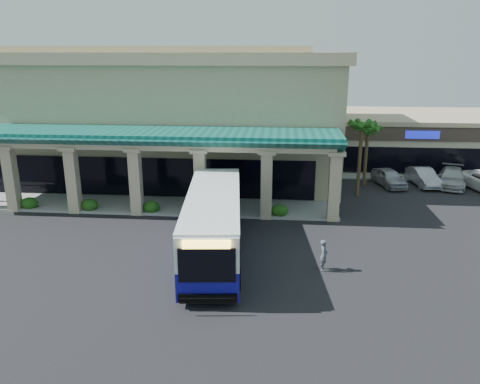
# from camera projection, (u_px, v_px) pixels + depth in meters

# --- Properties ---
(ground) EXTENTS (110.00, 110.00, 0.00)m
(ground) POSITION_uv_depth(u_px,v_px,m) (237.00, 247.00, 27.26)
(ground) COLOR black
(main_building) EXTENTS (30.80, 14.80, 11.35)m
(main_building) POSITION_uv_depth(u_px,v_px,m) (165.00, 113.00, 41.56)
(main_building) COLOR tan
(main_building) RESTS_ON ground
(arcade) EXTENTS (30.00, 6.20, 5.70)m
(arcade) POSITION_uv_depth(u_px,v_px,m) (135.00, 169.00, 33.60)
(arcade) COLOR #0C4D48
(arcade) RESTS_ON ground
(strip_mall) EXTENTS (22.50, 12.50, 4.90)m
(strip_mall) POSITION_uv_depth(u_px,v_px,m) (434.00, 138.00, 47.90)
(strip_mall) COLOR beige
(strip_mall) RESTS_ON ground
(palm_0) EXTENTS (2.40, 2.40, 6.60)m
(palm_0) POSITION_uv_depth(u_px,v_px,m) (360.00, 155.00, 36.07)
(palm_0) COLOR #1E5616
(palm_0) RESTS_ON ground
(palm_1) EXTENTS (2.40, 2.40, 5.80)m
(palm_1) POSITION_uv_depth(u_px,v_px,m) (366.00, 152.00, 38.96)
(palm_1) COLOR #1E5616
(palm_1) RESTS_ON ground
(broadleaf_tree) EXTENTS (2.60, 2.60, 4.81)m
(broadleaf_tree) POSITION_uv_depth(u_px,v_px,m) (335.00, 146.00, 44.04)
(broadleaf_tree) COLOR #1B4910
(broadleaf_tree) RESTS_ON ground
(transit_bus) EXTENTS (4.11, 12.77, 3.51)m
(transit_bus) POSITION_uv_depth(u_px,v_px,m) (214.00, 225.00, 25.90)
(transit_bus) COLOR #120F90
(transit_bus) RESTS_ON ground
(pedestrian) EXTENTS (0.49, 0.67, 1.68)m
(pedestrian) POSITION_uv_depth(u_px,v_px,m) (324.00, 255.00, 24.21)
(pedestrian) COLOR #464E59
(pedestrian) RESTS_ON ground
(car_silver) EXTENTS (2.72, 4.59, 1.46)m
(car_silver) POSITION_uv_depth(u_px,v_px,m) (389.00, 177.00, 39.55)
(car_silver) COLOR #A2A2AC
(car_silver) RESTS_ON ground
(car_white) EXTENTS (2.08, 4.61, 1.47)m
(car_white) POSITION_uv_depth(u_px,v_px,m) (423.00, 177.00, 39.75)
(car_white) COLOR #9C9DA6
(car_white) RESTS_ON ground
(car_red) EXTENTS (3.62, 5.53, 1.49)m
(car_red) POSITION_uv_depth(u_px,v_px,m) (452.00, 178.00, 39.48)
(car_red) COLOR #A9A9A9
(car_red) RESTS_ON ground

